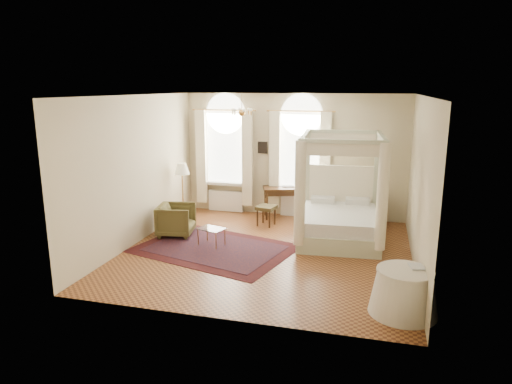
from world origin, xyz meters
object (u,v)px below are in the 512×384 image
Objects in this scene: stool at (266,209)px; side_table at (404,292)px; armchair at (176,220)px; floor_lamp at (182,172)px; canopy_bed at (339,217)px; coffee_table at (211,230)px; writing_desk at (284,192)px; nightstand at (374,212)px.

side_table is (3.17, -3.95, -0.07)m from stool.
floor_lamp reaches higher than armchair.
floor_lamp is at bearing 5.97° from armchair.
side_table is at bearing -68.64° from canopy_bed.
coffee_table is 0.44× the size of floor_lamp.
stool is 1.96m from coffee_table.
side_table is (4.00, -2.18, -0.00)m from coffee_table.
coffee_table is (-1.12, -2.61, -0.36)m from writing_desk.
floor_lamp reaches higher than stool.
stool is at bearing 128.73° from side_table.
canopy_bed is 2.23m from writing_desk.
side_table is at bearing -59.00° from writing_desk.
writing_desk is 3.08m from armchair.
armchair is 1.23× the size of coffee_table.
side_table reaches higher than nightstand.
armchair is 1.56m from floor_lamp.
armchair is (-2.18, -2.16, -0.34)m from writing_desk.
nightstand is 0.91× the size of coffee_table.
writing_desk is at bearing 70.73° from stool.
canopy_bed reaches higher than side_table.
writing_desk reaches higher than nightstand.
nightstand is 4.81m from side_table.
armchair reaches higher than stool.
nightstand is at bearing 17.44° from stool.
nightstand reaches higher than coffee_table.
canopy_bed is at bearing -90.79° from armchair.
writing_desk is 2.86m from coffee_table.
coffee_table is 4.55m from side_table.
canopy_bed is 2.31× the size of side_table.
canopy_bed is 3.50m from side_table.
stool is at bearing -162.56° from nightstand.
nightstand is 0.58× the size of side_table.
stool reaches higher than coffee_table.
canopy_bed is at bearing 21.53° from coffee_table.
nightstand is 5.08m from floor_lamp.
stool is at bearing 159.79° from canopy_bed.
nightstand is 4.36m from coffee_table.
coffee_table is (1.06, -0.45, -0.02)m from armchair.
nightstand is (0.76, 1.53, -0.25)m from canopy_bed.
writing_desk is at bearing 121.00° from side_table.
canopy_bed reaches higher than writing_desk.
floor_lamp reaches higher than side_table.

